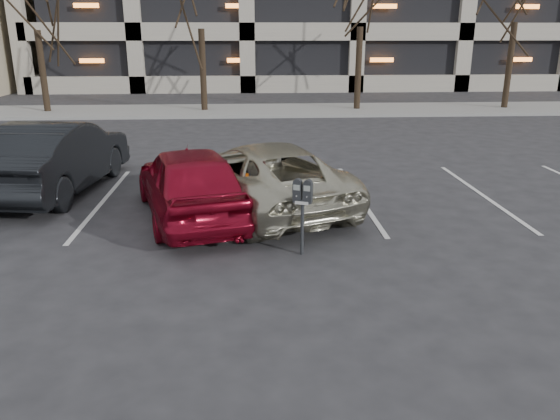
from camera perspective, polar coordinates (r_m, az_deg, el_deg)
ground at (r=9.88m, az=2.87°, el=-2.60°), size 140.00×140.00×0.00m
sidewalk at (r=25.44m, az=-1.01°, el=10.37°), size 80.00×4.00×0.12m
stall_lines at (r=12.01m, az=-4.96°, el=1.18°), size 16.90×5.20×0.00m
parking_meter at (r=8.71m, az=2.37°, el=1.20°), size 0.34×0.23×1.25m
suv_silver at (r=11.23m, az=-1.76°, el=3.64°), size 3.95×5.42×1.38m
car_red at (r=10.71m, az=-9.37°, el=2.92°), size 2.79×4.58×1.46m
car_dark at (r=13.36m, az=-22.39°, el=5.18°), size 2.30×5.10×1.62m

